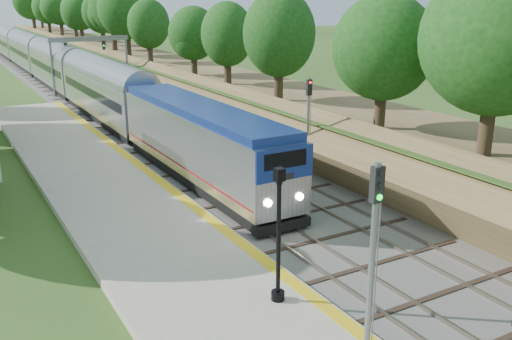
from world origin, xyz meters
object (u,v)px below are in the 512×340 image
signal_gantry (89,50)px  signal_platform (373,242)px  train (58,70)px  lamppost_far (278,243)px  signal_farside (308,116)px

signal_gantry → signal_platform: 52.01m
train → signal_platform: (-2.90, -56.90, 1.75)m
lamppost_far → signal_farside: (9.68, 12.25, 1.13)m
train → signal_platform: bearing=-92.9°
signal_gantry → signal_platform: (-5.37, -51.72, -0.85)m
train → signal_farside: 41.21m
lamppost_far → signal_gantry: bearing=82.9°
signal_gantry → lamppost_far: signal_gantry is taller
signal_gantry → train: (-2.47, 5.18, -2.59)m
signal_gantry → signal_platform: size_ratio=1.44×
signal_farside → train: bearing=98.7°
lamppost_far → signal_platform: signal_platform is taller
signal_gantry → signal_platform: signal_platform is taller
train → signal_platform: size_ratio=16.72×
lamppost_far → signal_farside: signal_farside is taller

